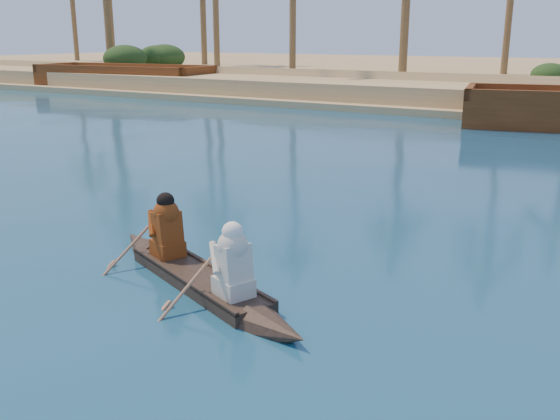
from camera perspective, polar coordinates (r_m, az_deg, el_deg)
The scene contains 2 objects.
canoe at distance 9.91m, azimuth -7.50°, elevation -5.29°, with size 5.26×2.78×1.49m.
barge_left at distance 46.71m, azimuth -14.06°, elevation 11.44°, with size 13.27×5.52×2.15m.
Camera 1 is at (0.46, -7.60, 3.80)m, focal length 40.00 mm.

